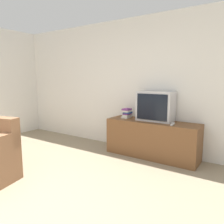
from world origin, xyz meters
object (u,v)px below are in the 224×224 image
Objects in this scene: book_stack at (127,113)px; television at (156,106)px; remote_on_stand at (173,124)px; tv_stand at (152,139)px.

television is at bearing 3.02° from book_stack.
tv_stand is at bearing 165.85° from remote_on_stand.
tv_stand is at bearing -4.44° from book_stack.
remote_on_stand is at bearing -24.70° from television.
remote_on_stand is (0.41, -0.10, 0.34)m from tv_stand.
tv_stand is 2.61× the size of television.
book_stack reaches higher than tv_stand.
television is 0.61m from book_stack.
television is (0.02, 0.07, 0.60)m from tv_stand.
tv_stand is at bearing -108.10° from television.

